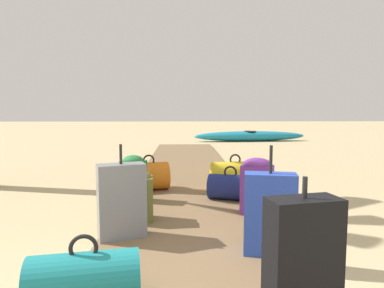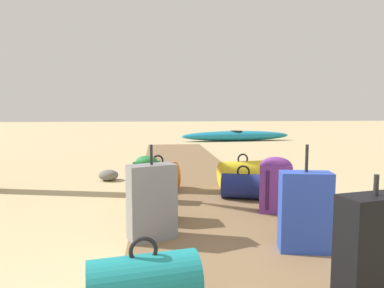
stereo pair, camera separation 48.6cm
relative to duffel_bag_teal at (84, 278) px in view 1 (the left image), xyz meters
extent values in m
plane|color=tan|center=(0.65, 3.01, -0.23)|extent=(60.00, 60.00, 0.00)
cube|color=brown|center=(0.65, 4.04, -0.19)|extent=(1.63, 10.31, 0.08)
cylinder|color=#197A7F|center=(0.00, 0.00, 0.00)|extent=(0.66, 0.41, 0.30)
torus|color=black|center=(0.00, 0.00, 0.18)|extent=(0.17, 0.05, 0.16)
cube|color=olive|center=(0.11, 1.52, 0.07)|extent=(0.33, 0.29, 0.44)
ellipsoid|color=olive|center=(0.11, 1.52, 0.29)|extent=(0.32, 0.27, 0.15)
cylinder|color=#333516|center=(0.05, 1.39, 0.07)|extent=(0.04, 0.04, 0.35)
cylinder|color=#333516|center=(0.20, 1.40, 0.07)|extent=(0.04, 0.04, 0.35)
cube|color=#237538|center=(-0.04, 2.32, 0.09)|extent=(0.33, 0.30, 0.49)
ellipsoid|color=#237538|center=(-0.04, 2.32, 0.34)|extent=(0.32, 0.28, 0.14)
cylinder|color=#113A1C|center=(-0.14, 2.23, 0.09)|extent=(0.04, 0.04, 0.39)
cylinder|color=#113A1C|center=(-0.01, 2.19, 0.09)|extent=(0.04, 0.04, 0.39)
cube|color=black|center=(1.14, -0.33, 0.20)|extent=(0.38, 0.24, 0.70)
cylinder|color=black|center=(1.14, -0.33, 0.60)|extent=(0.02, 0.02, 0.10)
cube|color=#2847B7|center=(1.23, 0.66, 0.16)|extent=(0.42, 0.25, 0.63)
cylinder|color=black|center=(1.23, 0.66, 0.59)|extent=(0.02, 0.02, 0.21)
cylinder|color=orange|center=(0.10, 2.86, 0.04)|extent=(0.61, 0.50, 0.38)
torus|color=black|center=(0.10, 2.86, 0.26)|extent=(0.16, 0.06, 0.16)
cylinder|color=gold|center=(1.32, 2.97, 0.03)|extent=(0.71, 0.45, 0.37)
torus|color=black|center=(1.32, 2.97, 0.25)|extent=(0.17, 0.04, 0.16)
cube|color=#6B2D84|center=(1.36, 1.69, 0.11)|extent=(0.39, 0.30, 0.52)
ellipsoid|color=#6B2D84|center=(1.36, 1.69, 0.37)|extent=(0.37, 0.29, 0.17)
cylinder|color=#351642|center=(1.25, 1.62, 0.11)|extent=(0.05, 0.05, 0.42)
cylinder|color=#351642|center=(1.41, 1.57, 0.11)|extent=(0.05, 0.05, 0.42)
cube|color=slate|center=(0.04, 1.05, 0.17)|extent=(0.44, 0.32, 0.65)
cylinder|color=black|center=(0.04, 1.05, 0.58)|extent=(0.02, 0.02, 0.17)
cylinder|color=navy|center=(1.16, 2.30, 0.00)|extent=(0.60, 0.45, 0.31)
torus|color=black|center=(1.16, 2.30, 0.19)|extent=(0.16, 0.07, 0.16)
ellipsoid|color=teal|center=(3.12, 11.12, -0.04)|extent=(4.29, 1.04, 0.38)
torus|color=black|center=(3.12, 11.12, 0.13)|extent=(0.53, 0.53, 0.05)
ellipsoid|color=gray|center=(1.90, 3.10, -0.15)|extent=(0.38, 0.38, 0.16)
ellipsoid|color=slate|center=(-0.73, 4.01, -0.14)|extent=(0.37, 0.37, 0.18)
camera|label=1|loc=(0.56, -1.92, 0.96)|focal=32.53mm
camera|label=2|loc=(0.08, -1.89, 0.96)|focal=32.53mm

